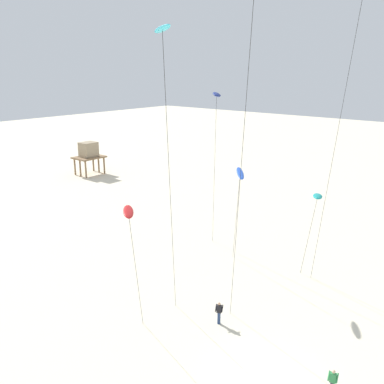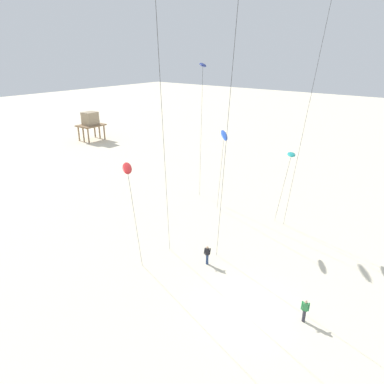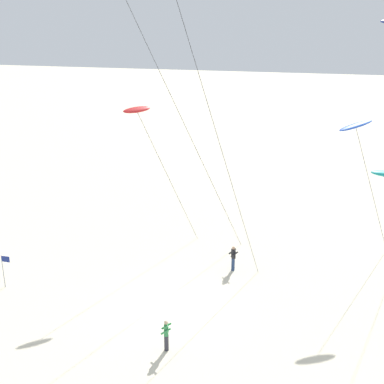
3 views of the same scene
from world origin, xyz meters
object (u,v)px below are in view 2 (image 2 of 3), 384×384
kite_blue (224,136)px  kite_teal (291,155)px  kite_navy (203,66)px  stilt_house (90,121)px  kite_red (127,170)px  kite_cyan (156,9)px  kite_flyer_nearest (305,310)px  kite_flyer_middle (207,255)px

kite_blue → kite_teal: 6.27m
kite_navy → stilt_house: size_ratio=2.84×
kite_blue → kite_red: kite_red is taller
kite_cyan → kite_flyer_nearest: bearing=-53.5°
kite_navy → kite_flyer_middle: 18.05m
kite_teal → kite_flyer_nearest: bearing=-149.0°
stilt_house → kite_teal: bearing=-105.7°
kite_cyan → kite_flyer_middle: (6.92, 1.67, -17.38)m
kite_cyan → kite_blue: kite_cyan is taller
kite_red → kite_flyer_middle: kite_red is taller
kite_red → kite_flyer_middle: size_ratio=6.03×
kite_red → kite_flyer_nearest: 14.44m
kite_navy → kite_teal: 12.17m
stilt_house → kite_blue: bearing=-110.2°
kite_navy → kite_red: 17.33m
kite_cyan → kite_flyer_middle: kite_cyan is taller
kite_teal → kite_red: bearing=164.5°
kite_teal → kite_red: 15.86m
kite_flyer_nearest → stilt_house: (22.96, 51.79, 2.85)m
kite_navy → kite_cyan: (-15.69, -8.76, 3.29)m
kite_cyan → kite_red: 9.13m
kite_navy → kite_flyer_nearest: 23.68m
kite_red → kite_flyer_middle: 11.13m
kite_navy → stilt_house: 39.61m
kite_flyer_nearest → stilt_house: size_ratio=0.31×
kite_blue → kite_flyer_nearest: kite_blue is taller
kite_blue → kite_flyer_middle: size_ratio=5.70×
kite_red → kite_navy: bearing=20.3°
kite_cyan → kite_flyer_nearest: size_ratio=11.47×
kite_flyer_middle → stilt_house: size_ratio=0.31×
kite_blue → kite_red: size_ratio=0.94×
kite_flyer_nearest → kite_red: bearing=116.5°
kite_flyer_middle → stilt_house: (21.38, 42.92, 2.85)m
kite_red → kite_teal: bearing=-15.5°
kite_red → kite_flyer_nearest: kite_red is taller
kite_teal → kite_flyer_nearest: kite_teal is taller
kite_teal → kite_red: kite_red is taller
kite_navy → kite_blue: 7.42m
kite_blue → kite_teal: size_ratio=1.14×
kite_navy → kite_blue: size_ratio=1.62×
kite_red → kite_flyer_nearest: bearing=-63.5°
kite_teal → kite_flyer_nearest: 13.70m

